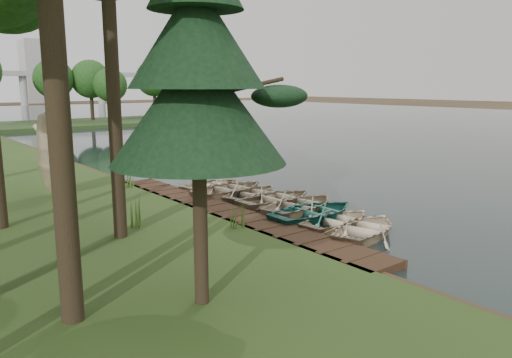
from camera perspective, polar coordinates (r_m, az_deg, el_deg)
ground at (r=20.93m, az=-0.04°, el=-3.69°), size 300.00×300.00×0.00m
water at (r=55.92m, az=11.63°, el=5.17°), size 130.00×200.00×0.05m
boardwalk at (r=19.98m, az=-3.66°, el=-3.97°), size 1.60×16.00×0.30m
peninsula at (r=69.25m, az=-20.92°, el=5.88°), size 50.00×14.00×0.45m
far_trees at (r=68.17m, az=-23.99°, el=10.83°), size 45.60×5.60×8.80m
building_a at (r=161.69m, az=-23.35°, el=11.20°), size 10.00×8.00×18.00m
rowboat_0 at (r=17.71m, az=12.53°, el=-5.25°), size 4.10×3.44×0.73m
rowboat_1 at (r=18.59m, az=9.40°, el=-4.43°), size 3.57×2.70×0.70m
rowboat_2 at (r=19.40m, az=6.77°, el=-3.51°), size 4.02×2.88×0.83m
rowboat_3 at (r=20.47m, az=5.28°, el=-2.73°), size 4.45×3.54×0.82m
rowboat_4 at (r=21.62m, az=2.44°, el=-2.01°), size 3.94×2.87×0.80m
rowboat_5 at (r=22.76m, az=-0.34°, el=-1.44°), size 4.17×3.55×0.73m
rowboat_6 at (r=23.49m, az=-2.98°, el=-0.95°), size 4.31×3.30×0.83m
rowboat_7 at (r=24.88m, az=-5.05°, el=-0.49°), size 3.49×2.64×0.68m
stored_rowboat at (r=24.16m, az=-22.04°, el=-0.86°), size 3.95×2.97×0.77m
pine_tree at (r=10.78m, az=-6.76°, el=12.54°), size 3.80×3.80×8.33m
reeds_0 at (r=17.33m, az=-1.80°, el=-4.27°), size 0.60×0.60×0.85m
reeds_1 at (r=17.88m, az=-13.39°, el=-3.75°), size 0.60×0.60×1.07m
reeds_2 at (r=25.08m, az=-14.32°, el=0.36°), size 0.60×0.60×1.09m
reeds_3 at (r=26.11m, az=-20.37°, el=0.31°), size 0.60×0.60×1.00m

